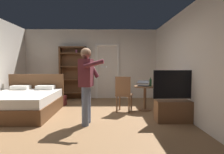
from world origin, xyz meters
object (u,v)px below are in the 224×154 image
Objects in this scene: bottle_on_table at (150,83)px; tv_flatscreen at (177,106)px; suitcase_dark at (56,101)px; side_table at (145,94)px; wooden_chair at (124,93)px; laptop at (144,84)px; person_blue_shirt at (87,81)px; bookshelf at (73,71)px; bed at (24,103)px.

tv_flatscreen is at bearing -70.18° from bottle_on_table.
suitcase_dark is (-2.87, 0.71, -0.64)m from bottle_on_table.
suitcase_dark is at bearing 166.10° from bottle_on_table.
tv_flatscreen is at bearing -16.00° from suitcase_dark.
bottle_on_table reaches higher than suitcase_dark.
wooden_chair reaches higher than side_table.
suitcase_dark is at bearing 165.97° from laptop.
side_table is at bearing 40.00° from person_blue_shirt.
wooden_chair is 1.43m from person_blue_shirt.
bookshelf reaches higher than laptop.
person_blue_shirt is (-0.89, -1.04, 0.41)m from wooden_chair.
bookshelf is 1.69× the size of tv_flatscreen.
suitcase_dark is (-0.33, -1.22, -0.91)m from bookshelf.
laptop is (3.27, 0.32, 0.45)m from bed.
side_table reaches higher than suitcase_dark.
bookshelf reaches higher than bottle_on_table.
side_table is 0.29m from laptop.
tv_flatscreen reaches higher than laptop.
bookshelf is 4.70× the size of laptop.
person_blue_shirt is at bearing -175.96° from tv_flatscreen.
bookshelf is 8.03× the size of bottle_on_table.
bottle_on_table is at bearing -29.74° from side_table.
bed is 2.93× the size of side_table.
bookshelf is (0.92, 2.21, 0.78)m from bed.
wooden_chair is at bearing -159.11° from side_table.
tv_flatscreen is 2.14× the size of suitcase_dark.
laptop is 1.71× the size of bottle_on_table.
side_table is 0.42× the size of person_blue_shirt.
suitcase_dark is at bearing 122.15° from person_blue_shirt.
tv_flatscreen is 2.14m from person_blue_shirt.
bed is at bearing -112.55° from bookshelf.
bookshelf reaches higher than bed.
bookshelf is 3.20m from bottle_on_table.
person_blue_shirt reaches higher than bed.
tv_flatscreen is (2.92, -2.99, -0.73)m from bookshelf.
bed is 2.69m from wooden_chair.
side_table is at bearing 114.62° from tv_flatscreen.
laptop is 0.43× the size of wooden_chair.
tv_flatscreen is 1.69× the size of side_table.
person_blue_shirt is at bearing -140.00° from side_table.
side_table is at bearing 150.26° from bottle_on_table.
suitcase_dark is at bearing 151.46° from tv_flatscreen.
suitcase_dark is at bearing 157.36° from wooden_chair.
suitcase_dark is at bearing 59.40° from bed.
wooden_chair is (2.68, 0.12, 0.24)m from bed.
side_table is (3.32, 0.36, 0.17)m from bed.
tv_flatscreen reaches higher than bed.
person_blue_shirt is at bearing -144.21° from bottle_on_table.
bookshelf reaches higher than side_table.
laptop is at bearing 5.60° from bed.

